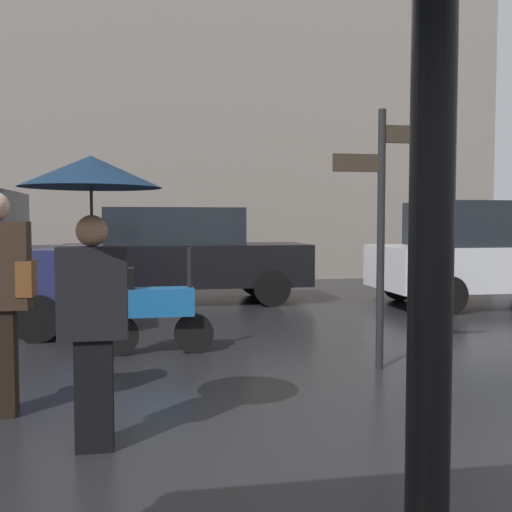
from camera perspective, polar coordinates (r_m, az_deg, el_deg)
The scene contains 5 objects.
pedestrian_with_umbrella at distance 4.11m, azimuth -15.33°, elevation 3.03°, with size 0.93×0.93×1.97m.
parked_scooter at distance 7.05m, azimuth -9.79°, elevation -4.78°, with size 1.32×0.32×1.23m.
parked_car_left at distance 11.78m, azimuth 21.25°, elevation 0.26°, with size 4.26×2.07×1.89m.
parked_car_distant at distance 11.45m, azimuth -6.99°, elevation 0.20°, with size 4.59×1.84×1.79m.
street_signpost at distance 6.33m, azimuth 11.84°, elevation 4.13°, with size 1.08×0.08×2.68m.
Camera 1 is at (-0.85, -2.13, 1.54)m, focal length 42.14 mm.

